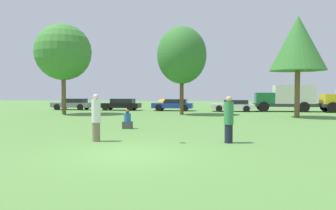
{
  "coord_description": "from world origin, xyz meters",
  "views": [
    {
      "loc": [
        2.53,
        -9.67,
        1.91
      ],
      "look_at": [
        0.57,
        4.34,
        1.35
      ],
      "focal_mm": 34.89,
      "sensor_mm": 36.0,
      "label": 1
    }
  ],
  "objects_px": {
    "person_thrower": "(96,117)",
    "frisbee": "(161,101)",
    "tree_2": "(298,43)",
    "tree_0": "(63,52)",
    "parked_car_black": "(121,104)",
    "parked_car_blue": "(173,104)",
    "bystander_sitting": "(127,121)",
    "delivery_truck_green": "(286,97)",
    "person_catcher": "(229,120)",
    "tree_1": "(182,55)",
    "parked_car_grey": "(73,104)",
    "parked_car_white": "(233,105)"
  },
  "relations": [
    {
      "from": "tree_1",
      "to": "parked_car_black",
      "type": "xyz_separation_m",
      "value": [
        -7.01,
        5.96,
        -4.34
      ]
    },
    {
      "from": "frisbee",
      "to": "parked_car_black",
      "type": "height_order",
      "value": "frisbee"
    },
    {
      "from": "delivery_truck_green",
      "to": "tree_1",
      "type": "bearing_deg",
      "value": 32.52
    },
    {
      "from": "tree_2",
      "to": "parked_car_black",
      "type": "bearing_deg",
      "value": 153.72
    },
    {
      "from": "tree_2",
      "to": "parked_car_grey",
      "type": "xyz_separation_m",
      "value": [
        -21.25,
        8.01,
        -4.86
      ]
    },
    {
      "from": "delivery_truck_green",
      "to": "person_catcher",
      "type": "bearing_deg",
      "value": 73.87
    },
    {
      "from": "tree_2",
      "to": "parked_car_grey",
      "type": "relative_size",
      "value": 1.79
    },
    {
      "from": "tree_1",
      "to": "person_catcher",
      "type": "bearing_deg",
      "value": -77.79
    },
    {
      "from": "parked_car_grey",
      "to": "delivery_truck_green",
      "type": "distance_m",
      "value": 22.13
    },
    {
      "from": "tree_0",
      "to": "parked_car_blue",
      "type": "xyz_separation_m",
      "value": [
        8.63,
        6.66,
        -4.64
      ]
    },
    {
      "from": "person_catcher",
      "to": "delivery_truck_green",
      "type": "xyz_separation_m",
      "value": [
        6.47,
        20.86,
        0.52
      ]
    },
    {
      "from": "tree_0",
      "to": "parked_car_white",
      "type": "distance_m",
      "value": 16.63
    },
    {
      "from": "parked_car_black",
      "to": "delivery_truck_green",
      "type": "xyz_separation_m",
      "value": [
        16.71,
        -0.03,
        0.75
      ]
    },
    {
      "from": "parked_car_black",
      "to": "parked_car_blue",
      "type": "xyz_separation_m",
      "value": [
        5.59,
        -0.2,
        -0.0
      ]
    },
    {
      "from": "bystander_sitting",
      "to": "parked_car_blue",
      "type": "distance_m",
      "value": 16.57
    },
    {
      "from": "tree_1",
      "to": "parked_car_white",
      "type": "bearing_deg",
      "value": 49.91
    },
    {
      "from": "person_thrower",
      "to": "tree_1",
      "type": "height_order",
      "value": "tree_1"
    },
    {
      "from": "delivery_truck_green",
      "to": "frisbee",
      "type": "bearing_deg",
      "value": 68.26
    },
    {
      "from": "parked_car_black",
      "to": "tree_1",
      "type": "bearing_deg",
      "value": 140.75
    },
    {
      "from": "person_thrower",
      "to": "parked_car_grey",
      "type": "xyz_separation_m",
      "value": [
        -10.59,
        21.38,
        -0.28
      ]
    },
    {
      "from": "person_thrower",
      "to": "delivery_truck_green",
      "type": "height_order",
      "value": "delivery_truck_green"
    },
    {
      "from": "tree_0",
      "to": "tree_2",
      "type": "xyz_separation_m",
      "value": [
        18.88,
        -0.96,
        0.22
      ]
    },
    {
      "from": "person_catcher",
      "to": "parked_car_white",
      "type": "xyz_separation_m",
      "value": [
        1.36,
        20.39,
        -0.27
      ]
    },
    {
      "from": "bystander_sitting",
      "to": "delivery_truck_green",
      "type": "bearing_deg",
      "value": 55.56
    },
    {
      "from": "tree_2",
      "to": "delivery_truck_green",
      "type": "bearing_deg",
      "value": 83.67
    },
    {
      "from": "person_thrower",
      "to": "parked_car_white",
      "type": "relative_size",
      "value": 0.44
    },
    {
      "from": "person_catcher",
      "to": "parked_car_blue",
      "type": "height_order",
      "value": "person_catcher"
    },
    {
      "from": "tree_1",
      "to": "delivery_truck_green",
      "type": "height_order",
      "value": "tree_1"
    },
    {
      "from": "parked_car_black",
      "to": "delivery_truck_green",
      "type": "height_order",
      "value": "delivery_truck_green"
    },
    {
      "from": "tree_0",
      "to": "tree_1",
      "type": "bearing_deg",
      "value": 5.17
    },
    {
      "from": "person_catcher",
      "to": "parked_car_grey",
      "type": "relative_size",
      "value": 0.41
    },
    {
      "from": "tree_0",
      "to": "parked_car_black",
      "type": "bearing_deg",
      "value": 66.17
    },
    {
      "from": "tree_0",
      "to": "tree_1",
      "type": "relative_size",
      "value": 1.04
    },
    {
      "from": "parked_car_blue",
      "to": "person_thrower",
      "type": "bearing_deg",
      "value": 89.99
    },
    {
      "from": "bystander_sitting",
      "to": "parked_car_white",
      "type": "bearing_deg",
      "value": 68.62
    },
    {
      "from": "parked_car_blue",
      "to": "delivery_truck_green",
      "type": "distance_m",
      "value": 11.15
    },
    {
      "from": "frisbee",
      "to": "delivery_truck_green",
      "type": "height_order",
      "value": "delivery_truck_green"
    },
    {
      "from": "person_catcher",
      "to": "parked_car_grey",
      "type": "distance_m",
      "value": 26.24
    },
    {
      "from": "tree_0",
      "to": "parked_car_blue",
      "type": "bearing_deg",
      "value": 37.67
    },
    {
      "from": "person_thrower",
      "to": "parked_car_white",
      "type": "xyz_separation_m",
      "value": [
        6.41,
        20.7,
        -0.32
      ]
    },
    {
      "from": "tree_0",
      "to": "parked_car_grey",
      "type": "xyz_separation_m",
      "value": [
        -2.37,
        7.04,
        -4.65
      ]
    },
    {
      "from": "tree_0",
      "to": "bystander_sitting",
      "type": "bearing_deg",
      "value": -50.15
    },
    {
      "from": "tree_1",
      "to": "parked_car_blue",
      "type": "xyz_separation_m",
      "value": [
        -1.42,
        5.75,
        -4.34
      ]
    },
    {
      "from": "frisbee",
      "to": "tree_0",
      "type": "height_order",
      "value": "tree_0"
    },
    {
      "from": "person_thrower",
      "to": "tree_2",
      "type": "xyz_separation_m",
      "value": [
        10.66,
        13.37,
        4.58
      ]
    },
    {
      "from": "person_thrower",
      "to": "person_catcher",
      "type": "distance_m",
      "value": 5.06
    },
    {
      "from": "bystander_sitting",
      "to": "tree_1",
      "type": "bearing_deg",
      "value": 80.67
    },
    {
      "from": "person_catcher",
      "to": "bystander_sitting",
      "type": "xyz_separation_m",
      "value": [
        -5.01,
        4.12,
        -0.48
      ]
    },
    {
      "from": "tree_2",
      "to": "parked_car_black",
      "type": "xyz_separation_m",
      "value": [
        -15.85,
        7.83,
        -4.86
      ]
    },
    {
      "from": "person_thrower",
      "to": "frisbee",
      "type": "bearing_deg",
      "value": -5.41
    }
  ]
}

